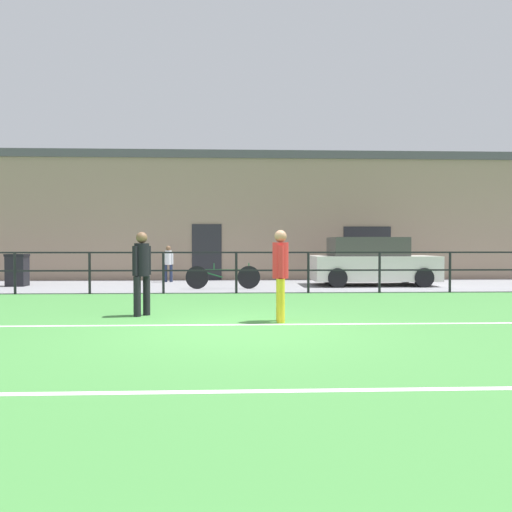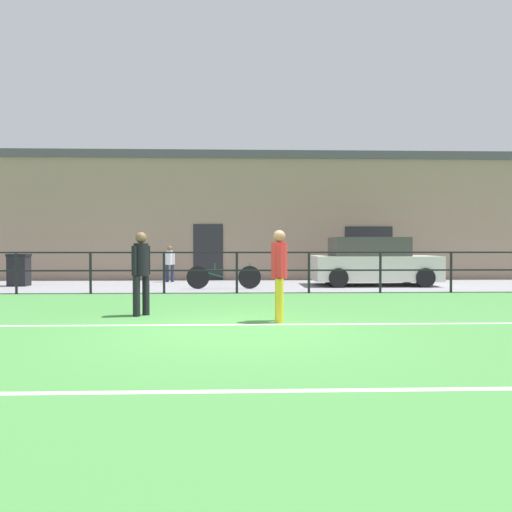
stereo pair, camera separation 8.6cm
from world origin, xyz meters
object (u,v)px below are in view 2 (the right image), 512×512
trash_bin_0 (19,270)px  player_goalkeeper (141,268)px  parked_car_red (373,262)px  bicycle_parked_1 (224,277)px  player_striker (279,270)px  spectator_child (170,261)px

trash_bin_0 → player_goalkeeper: bearing=-52.8°
parked_car_red → bicycle_parked_1: bearing=-166.5°
player_striker → trash_bin_0: bearing=-133.0°
player_goalkeeper → player_striker: size_ratio=0.99×
player_goalkeeper → player_striker: bearing=-71.0°
player_striker → player_goalkeeper: bearing=-106.4°
spectator_child → trash_bin_0: size_ratio=1.25×
player_striker → spectator_child: player_striker is taller
player_goalkeeper → trash_bin_0: player_goalkeeper is taller
player_striker → bicycle_parked_1: player_striker is taller
spectator_child → trash_bin_0: (-4.58, -1.60, -0.21)m
parked_car_red → bicycle_parked_1: size_ratio=1.78×
player_goalkeeper → player_striker: 2.69m
spectator_child → bicycle_parked_1: spectator_child is taller
player_goalkeeper → spectator_child: bearing=41.2°
spectator_child → trash_bin_0: bearing=23.9°
player_striker → bicycle_parked_1: (-1.15, 6.41, -0.53)m
player_goalkeeper → spectator_child: size_ratio=1.24×
player_striker → parked_car_red: size_ratio=0.40×
spectator_child → bicycle_parked_1: 3.50m
parked_car_red → bicycle_parked_1: (-4.80, -1.15, -0.38)m
player_goalkeeper → bicycle_parked_1: (1.40, 5.57, -0.53)m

